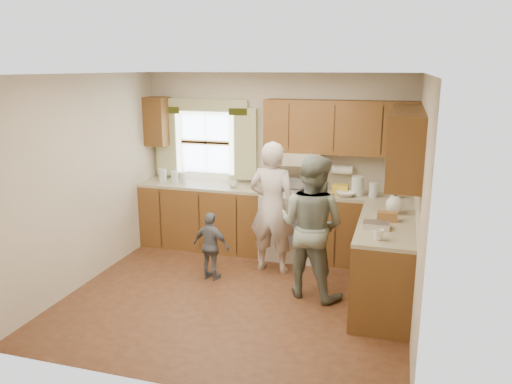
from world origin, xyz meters
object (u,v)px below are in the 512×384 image
(stove, at_px, (291,223))
(woman_right, at_px, (311,226))
(child, at_px, (211,246))
(woman_left, at_px, (272,208))

(stove, xyz_separation_m, woman_right, (0.48, -1.14, 0.36))
(stove, bearing_deg, child, -125.92)
(stove, bearing_deg, woman_right, -67.02)
(woman_left, relative_size, woman_right, 1.02)
(child, bearing_deg, woman_left, -133.79)
(stove, distance_m, woman_left, 0.71)
(stove, bearing_deg, woman_left, -101.42)
(woman_right, height_order, child, woman_right)
(woman_right, bearing_deg, woman_left, -25.13)
(woman_right, bearing_deg, stove, -49.55)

